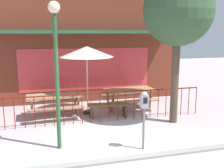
# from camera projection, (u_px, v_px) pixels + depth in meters

# --- Properties ---
(ground) EXTENTS (40.00, 40.00, 0.00)m
(ground) POSITION_uv_depth(u_px,v_px,m) (115.00, 145.00, 6.68)
(ground) COLOR #B4A4A5
(pub_storefront) EXTENTS (8.18, 1.27, 5.74)m
(pub_storefront) POSITION_uv_depth(u_px,v_px,m) (85.00, 32.00, 10.63)
(pub_storefront) COLOR #481519
(pub_storefront) RESTS_ON ground
(patio_fence_front) EXTENTS (6.90, 0.04, 0.97)m
(patio_fence_front) POSITION_uv_depth(u_px,v_px,m) (100.00, 102.00, 8.29)
(patio_fence_front) COLOR maroon
(patio_fence_front) RESTS_ON ground
(picnic_table_left) EXTENTS (1.88, 1.47, 0.79)m
(picnic_table_left) POSITION_uv_depth(u_px,v_px,m) (54.00, 100.00, 8.78)
(picnic_table_left) COLOR #947554
(picnic_table_left) RESTS_ON ground
(picnic_table_right) EXTENTS (1.89, 1.48, 0.79)m
(picnic_table_right) POSITION_uv_depth(u_px,v_px,m) (129.00, 93.00, 9.72)
(picnic_table_right) COLOR #9D7150
(picnic_table_right) RESTS_ON ground
(patio_umbrella) EXTENTS (1.85, 1.85, 2.36)m
(patio_umbrella) POSITION_uv_depth(u_px,v_px,m) (87.00, 52.00, 8.91)
(patio_umbrella) COLOR black
(patio_umbrella) RESTS_ON ground
(patio_bench) EXTENTS (1.43, 0.50, 0.48)m
(patio_bench) POSITION_uv_depth(u_px,v_px,m) (108.00, 107.00, 8.78)
(patio_bench) COLOR brown
(patio_bench) RESTS_ON ground
(parking_meter_near) EXTENTS (0.18, 0.17, 1.45)m
(parking_meter_near) POSITION_uv_depth(u_px,v_px,m) (144.00, 105.00, 6.23)
(parking_meter_near) COLOR slate
(parking_meter_near) RESTS_ON ground
(street_tree) EXTENTS (2.10, 2.10, 4.51)m
(street_tree) POSITION_uv_depth(u_px,v_px,m) (178.00, 12.00, 7.75)
(street_tree) COLOR #4D3D2D
(street_tree) RESTS_ON ground
(street_lamp) EXTENTS (0.28, 0.28, 3.52)m
(street_lamp) POSITION_uv_depth(u_px,v_px,m) (56.00, 54.00, 6.06)
(street_lamp) COLOR #2A562C
(street_lamp) RESTS_ON ground
(curb_edge) EXTENTS (11.45, 0.20, 0.11)m
(curb_edge) POSITION_uv_depth(u_px,v_px,m) (125.00, 160.00, 5.89)
(curb_edge) COLOR gray
(curb_edge) RESTS_ON ground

